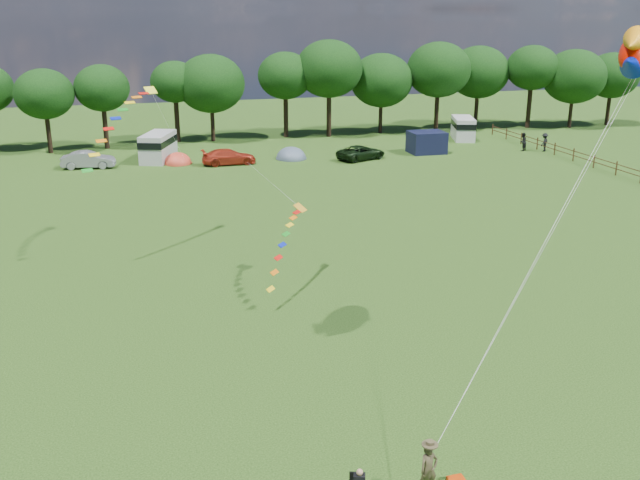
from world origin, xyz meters
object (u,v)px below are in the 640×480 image
object	(u,v)px
campervan_d	(463,128)
kite_flyer	(429,470)
car_d	(361,153)
walker_a	(523,142)
car_b	(88,160)
car_c	(229,157)
tent_greyblue	(291,158)
tent_orange	(178,163)
campervan_c	(158,146)
walker_b	(544,142)
fish_kite	(640,51)

from	to	relation	value
campervan_d	kite_flyer	bearing A→B (deg)	170.96
car_d	walker_a	xyz separation A→B (m)	(16.61, -0.31, 0.24)
car_b	car_d	size ratio (longest dim) A/B	0.88
car_b	car_c	bearing A→B (deg)	-90.24
car_b	tent_greyblue	bearing A→B (deg)	-84.39
tent_orange	car_d	bearing A→B (deg)	-9.50
car_d	tent_greyblue	xyz separation A→B (m)	(-6.15, 2.16, -0.64)
car_c	walker_a	size ratio (longest dim) A/B	2.58
tent_orange	kite_flyer	bearing A→B (deg)	-86.65
campervan_c	walker_b	distance (m)	37.03
tent_greyblue	car_b	bearing A→B (deg)	177.63
campervan_c	tent_orange	size ratio (longest dim) A/B	2.00
car_d	fish_kite	bearing A→B (deg)	154.07
car_d	tent_orange	xyz separation A→B (m)	(-16.53, 2.77, -0.64)
fish_kite	campervan_c	bearing A→B (deg)	67.48
car_c	car_b	bearing A→B (deg)	80.97
car_c	tent_orange	distance (m)	4.73
tent_orange	campervan_d	bearing A→B (deg)	8.38
campervan_d	walker_a	distance (m)	8.03
car_d	walker_b	bearing A→B (deg)	-114.19
tent_greyblue	kite_flyer	xyz separation A→B (m)	(-7.54, -47.98, 0.78)
tent_orange	walker_b	distance (m)	35.26
kite_flyer	fish_kite	world-z (taller)	fish_kite
tent_orange	tent_greyblue	world-z (taller)	tent_greyblue
walker_a	walker_b	size ratio (longest dim) A/B	1.00
car_b	kite_flyer	xyz separation A→B (m)	(10.52, -48.73, 0.06)
tent_orange	car_c	bearing A→B (deg)	-20.03
campervan_c	fish_kite	xyz separation A→B (m)	(14.49, -44.49, 10.55)
fish_kite	walker_b	world-z (taller)	fish_kite
campervan_d	kite_flyer	size ratio (longest dim) A/B	3.20
car_d	campervan_c	size ratio (longest dim) A/B	0.86
tent_greyblue	car_d	bearing A→B (deg)	-19.36
campervan_c	campervan_d	xyz separation A→B (m)	(32.00, 2.62, -0.10)
tent_orange	tent_greyblue	bearing A→B (deg)	-3.34
campervan_c	tent_orange	xyz separation A→B (m)	(1.54, -1.87, -1.33)
car_c	walker_a	world-z (taller)	walker_a
car_c	tent_orange	bearing A→B (deg)	69.16
campervan_c	tent_greyblue	size ratio (longest dim) A/B	1.76
walker_a	walker_b	xyz separation A→B (m)	(1.90, -0.78, 0.00)
car_b	tent_greyblue	xyz separation A→B (m)	(18.06, -0.75, -0.73)
campervan_c	tent_greyblue	xyz separation A→B (m)	(11.92, -2.48, -1.33)
car_c	campervan_c	world-z (taller)	campervan_c
tent_orange	walker_a	distance (m)	33.29
car_c	car_d	size ratio (longest dim) A/B	0.96
walker_a	tent_greyblue	bearing A→B (deg)	-37.61
car_b	tent_greyblue	size ratio (longest dim) A/B	1.33
car_d	tent_orange	bearing A→B (deg)	59.69
campervan_d	car_d	bearing A→B (deg)	135.96
car_d	fish_kite	size ratio (longest dim) A/B	1.26
campervan_c	walker_b	xyz separation A→B (m)	(36.58, -5.73, -0.45)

